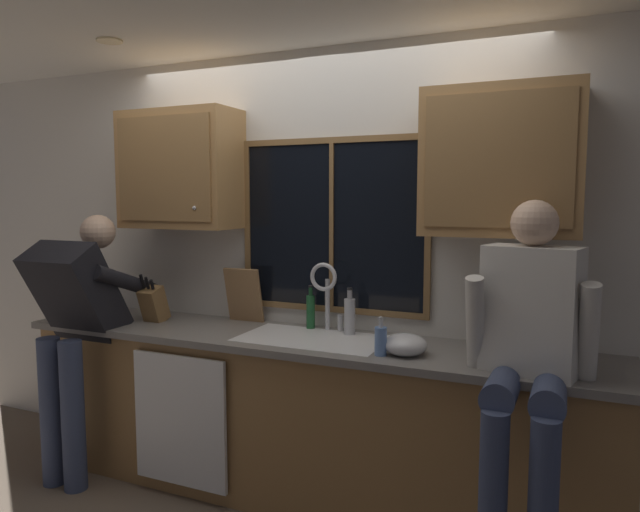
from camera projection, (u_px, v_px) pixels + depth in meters
back_wall at (324, 266)px, 3.46m from camera, size 5.72×0.12×2.55m
ceiling_downlight_left at (109, 41)px, 3.12m from camera, size 0.14×0.14×0.01m
window_glass at (332, 226)px, 3.34m from camera, size 1.10×0.02×0.95m
window_frame_top at (332, 140)px, 3.28m from camera, size 1.17×0.02×0.04m
window_frame_bottom at (332, 309)px, 3.38m from camera, size 1.17×0.02×0.04m
window_frame_left at (248, 224)px, 3.55m from camera, size 0.03×0.02×0.95m
window_frame_right at (428, 228)px, 3.10m from camera, size 0.03×0.02×0.95m
window_mullion_center at (332, 226)px, 3.32m from camera, size 0.02×0.02×0.95m
lower_cabinet_run at (299, 420)px, 3.22m from camera, size 3.32×0.58×0.88m
countertop at (297, 341)px, 3.16m from camera, size 3.38×0.62×0.04m
dishwasher_front at (180, 421)px, 3.16m from camera, size 0.60×0.02×0.74m
upper_cabinet_left at (180, 170)px, 3.53m from camera, size 0.75×0.36×0.72m
upper_cabinet_right at (501, 162)px, 2.77m from camera, size 0.75×0.36×0.72m
sink at (312, 356)px, 3.14m from camera, size 0.80×0.46×0.21m
faucet at (326, 288)px, 3.27m from camera, size 0.18×0.09×0.40m
person_standing at (76, 320)px, 3.38m from camera, size 0.53×0.68×1.59m
person_sitting_on_counter at (529, 336)px, 2.41m from camera, size 0.54×0.64×1.26m
knife_block at (154, 304)px, 3.55m from camera, size 0.12×0.18×0.32m
cutting_board at (244, 295)px, 3.53m from camera, size 0.24×0.09×0.34m
mixing_bowl at (405, 345)px, 2.81m from camera, size 0.22×0.22×0.11m
soap_dispenser at (381, 340)px, 2.79m from camera, size 0.06×0.07×0.20m
bottle_green_glass at (350, 315)px, 3.21m from camera, size 0.06×0.06×0.27m
bottle_tall_clear at (311, 311)px, 3.36m from camera, size 0.05×0.05×0.26m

